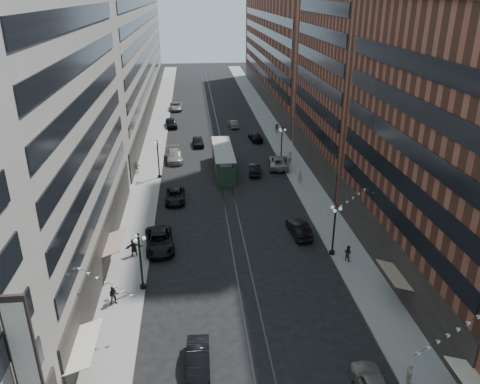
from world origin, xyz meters
name	(u,v)px	position (x,y,z in m)	size (l,w,h in m)	color
ground	(222,164)	(0.00, 60.00, 0.00)	(220.00, 220.00, 0.00)	black
sidewalk_west	(154,146)	(-11.00, 70.00, 0.07)	(4.00, 180.00, 0.15)	gray
sidewalk_east	(281,142)	(11.00, 70.00, 0.07)	(4.00, 180.00, 0.15)	gray
rail_west	(214,145)	(-0.70, 70.00, 0.01)	(0.12, 180.00, 0.02)	#2D2D33
rail_east	(222,144)	(0.70, 70.00, 0.01)	(0.12, 180.00, 0.02)	#2D2D33
building_west_mid	(43,124)	(-17.00, 33.00, 14.00)	(8.00, 36.00, 28.00)	#9D988B
building_west_far	(128,50)	(-17.00, 96.00, 13.00)	(8.00, 90.00, 26.00)	#9D988B
building_east_mid	(446,152)	(17.00, 28.00, 12.00)	(8.00, 30.00, 24.00)	brown
building_east_tower	(350,20)	(17.00, 56.00, 21.00)	(8.00, 26.00, 42.00)	brown
building_east_far	(280,49)	(17.00, 105.00, 12.00)	(8.00, 72.00, 24.00)	brown
lamppost_sw_far	(140,259)	(-9.20, 28.00, 3.10)	(1.03, 1.14, 5.52)	black
lamppost_sw_mid	(158,158)	(-9.20, 55.00, 3.10)	(1.03, 1.14, 5.52)	black
lamppost_se_far	(334,228)	(9.20, 32.00, 3.10)	(1.03, 1.14, 5.52)	black
lamppost_se_mid	(282,143)	(9.20, 60.00, 3.10)	(1.03, 1.14, 5.52)	black
streetcar	(223,161)	(0.00, 57.01, 1.61)	(2.79, 12.59, 3.48)	#243928
car_2	(159,241)	(-8.12, 35.18, 0.84)	(2.79, 6.06, 1.68)	black
car_5	(198,360)	(-4.50, 17.98, 0.76)	(1.61, 4.62, 1.52)	black
pedestrian_2	(114,295)	(-11.39, 25.91, 1.01)	(0.84, 0.46, 1.72)	black
pedestrian_4	(409,374)	(9.50, 14.94, 0.98)	(0.97, 0.44, 1.66)	beige
car_7	(175,196)	(-6.80, 46.89, 0.72)	(2.39, 5.19, 1.44)	black
car_8	(174,155)	(-7.30, 62.35, 0.87)	(2.43, 5.98, 1.74)	gray
car_9	(171,123)	(-8.40, 82.21, 0.88)	(2.07, 5.14, 1.75)	black
car_10	(299,229)	(6.80, 36.45, 0.80)	(1.69, 4.83, 1.59)	black
car_11	(279,162)	(8.40, 57.76, 0.85)	(2.81, 6.10, 1.69)	gray
car_12	(256,137)	(6.80, 71.69, 0.69)	(1.94, 4.77, 1.38)	black
car_13	(198,142)	(-3.42, 69.64, 0.77)	(1.82, 4.52, 1.54)	black
car_14	(233,124)	(3.57, 80.90, 0.70)	(1.48, 4.24, 1.40)	#635F58
pedestrian_5	(134,247)	(-10.54, 33.78, 1.06)	(1.68, 0.48, 1.82)	black
pedestrian_6	(137,167)	(-12.50, 57.01, 1.05)	(1.06, 0.48, 1.80)	#A69D89
pedestrian_7	(348,253)	(10.35, 30.67, 0.96)	(0.79, 0.43, 1.62)	black
pedestrian_8	(300,176)	(10.15, 51.23, 1.10)	(0.69, 0.46, 1.90)	#A09985
pedestrian_9	(277,129)	(11.26, 75.43, 1.02)	(1.13, 0.47, 1.75)	black
car_extra_0	(176,106)	(-7.85, 96.59, 0.82)	(2.71, 5.88, 1.63)	gray
car_extra_1	(255,169)	(4.47, 55.40, 0.75)	(1.58, 4.53, 1.49)	black
pedestrian_extra_0	(290,157)	(10.37, 59.13, 1.09)	(0.68, 0.45, 1.87)	#A09B84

